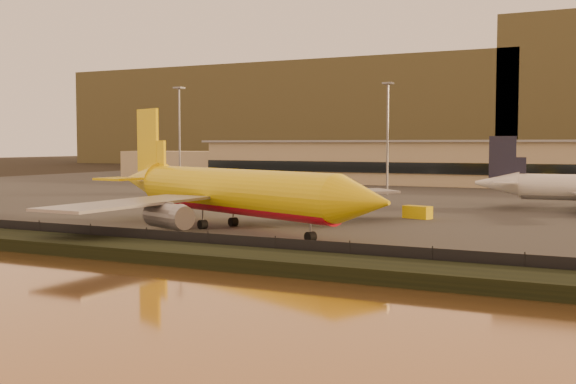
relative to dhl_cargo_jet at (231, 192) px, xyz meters
name	(u,v)px	position (x,y,z in m)	size (l,w,h in m)	color
ground	(252,240)	(7.01, -6.59, -5.29)	(900.00, 900.00, 0.00)	black
embankment	(170,253)	(7.01, -23.59, -4.59)	(320.00, 7.00, 1.40)	black
tarmac	(447,192)	(7.01, 88.41, -5.19)	(320.00, 220.00, 0.20)	#2D2D2D
perimeter_fence	(192,242)	(7.01, -19.59, -3.99)	(300.00, 0.05, 2.20)	black
terminal_building	(424,163)	(-7.51, 118.97, 0.95)	(202.00, 25.00, 12.60)	tan
apron_light_masts	(496,125)	(22.01, 68.41, 10.41)	(152.20, 12.20, 25.40)	slate
distant_hills	(522,108)	(-13.73, 333.41, 26.09)	(470.00, 160.00, 70.00)	brown
dhl_cargo_jet	(231,192)	(0.00, 0.00, 0.00)	(54.47, 51.58, 17.06)	yellow
gse_vehicle_yellow	(417,212)	(18.30, 25.50, -4.11)	(4.37, 1.97, 1.97)	yellow
gse_vehicle_white	(210,201)	(-22.94, 30.38, -4.24)	(3.78, 1.70, 1.70)	silver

